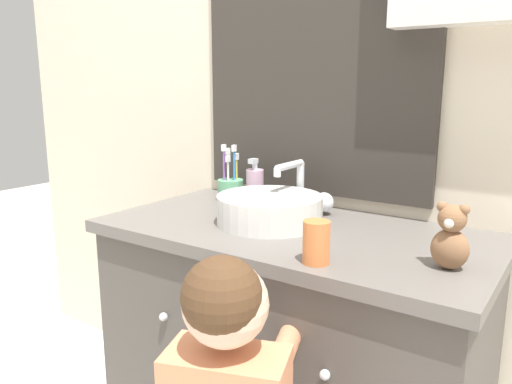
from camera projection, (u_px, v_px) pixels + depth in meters
The scene contains 7 objects.
wall_back at pixel (352, 59), 1.54m from camera, with size 3.20×0.18×2.50m.
vanity_counter at pixel (291, 358), 1.49m from camera, with size 1.10×0.57×0.82m.
sink_basin at pixel (272, 208), 1.44m from camera, with size 0.30×0.36×0.17m.
toothbrush_holder at pixel (231, 188), 1.72m from camera, with size 0.09×0.09×0.20m.
soap_dispenser at pixel (255, 186), 1.66m from camera, with size 0.06×0.06×0.16m.
teddy_bear at pixel (451, 238), 1.08m from camera, with size 0.08×0.07×0.15m.
drinking_cup at pixel (316, 242), 1.11m from camera, with size 0.06×0.06×0.10m, color orange.
Camera 1 is at (0.68, -0.86, 1.21)m, focal length 35.00 mm.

